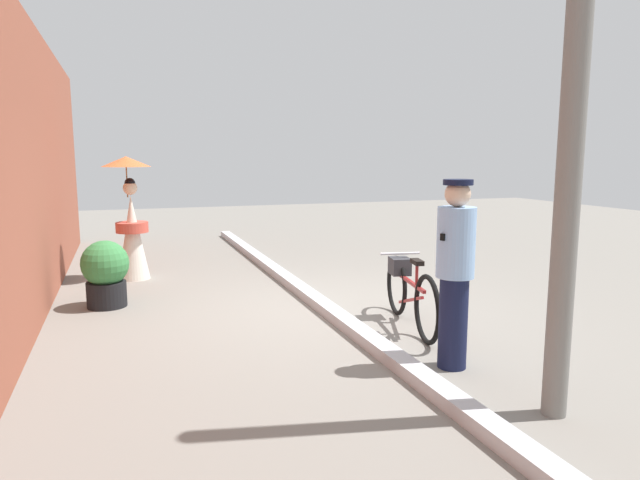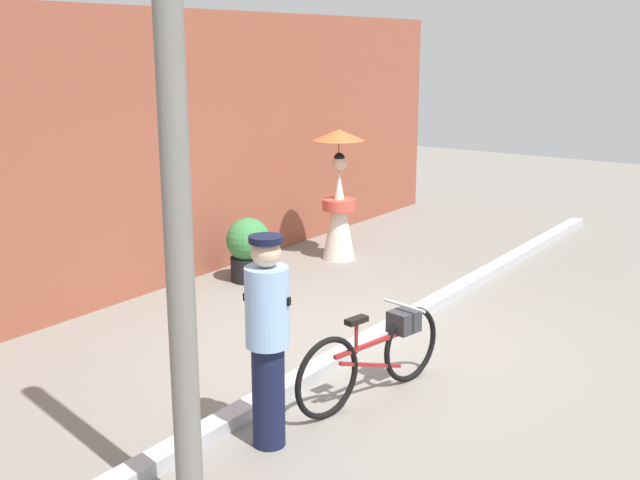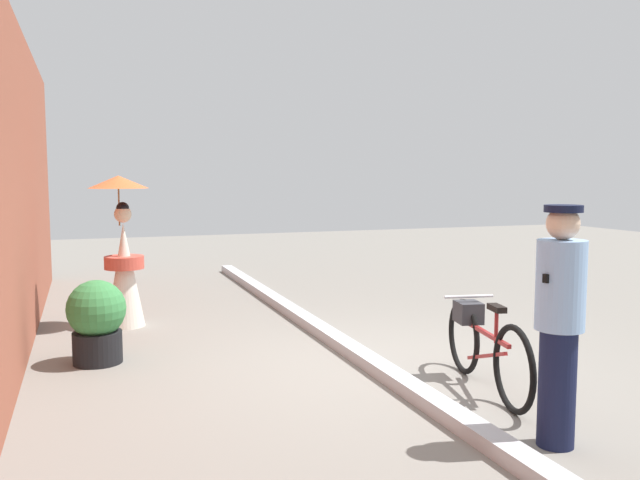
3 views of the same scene
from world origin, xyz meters
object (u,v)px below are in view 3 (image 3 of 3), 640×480
at_px(bicycle_near_officer, 483,343).
at_px(person_with_parasol, 123,254).
at_px(potted_plant_by_door, 98,319).
at_px(person_officer, 559,319).

xyz_separation_m(bicycle_near_officer, person_with_parasol, (3.65, 2.89, 0.52)).
distance_m(bicycle_near_officer, potted_plant_by_door, 3.83).
bearing_deg(potted_plant_by_door, person_officer, -137.54).
height_order(bicycle_near_officer, potted_plant_by_door, potted_plant_by_door).
distance_m(bicycle_near_officer, person_with_parasol, 4.68).
relative_size(person_officer, potted_plant_by_door, 2.00).
bearing_deg(person_with_parasol, person_officer, -151.49).
bearing_deg(person_officer, potted_plant_by_door, 42.46).
distance_m(person_officer, person_with_parasol, 5.58).
xyz_separation_m(bicycle_near_officer, person_officer, (-1.25, 0.23, 0.50)).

